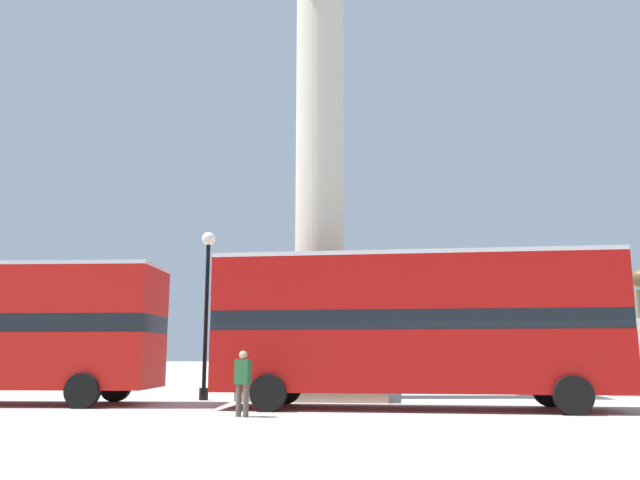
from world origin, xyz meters
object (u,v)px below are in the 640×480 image
object	(u,v)px
bus_a	(413,323)
street_lamp	(207,296)
monument_column	(320,203)
pedestrian_near_lamp	(243,380)

from	to	relation	value
bus_a	street_lamp	distance (m)	7.62
monument_column	pedestrian_near_lamp	world-z (taller)	monument_column
monument_column	bus_a	xyz separation A→B (m)	(3.33, -4.50, -4.75)
street_lamp	pedestrian_near_lamp	xyz separation A→B (m)	(2.75, -5.39, -2.62)
monument_column	pedestrian_near_lamp	bearing A→B (deg)	-97.75
monument_column	street_lamp	size ratio (longest dim) A/B	3.33
street_lamp	bus_a	bearing A→B (deg)	-20.42
monument_column	pedestrian_near_lamp	distance (m)	9.66
monument_column	street_lamp	xyz separation A→B (m)	(-3.74, -1.87, -3.67)
monument_column	street_lamp	bearing A→B (deg)	-153.45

